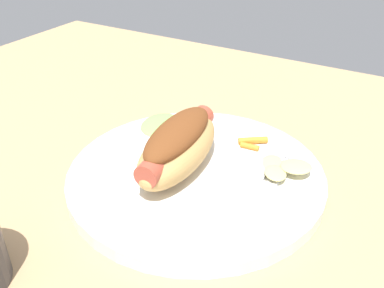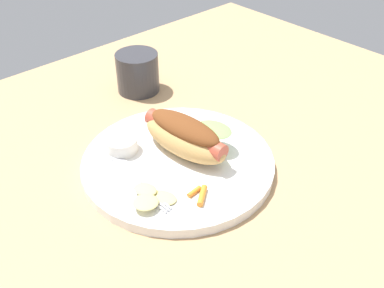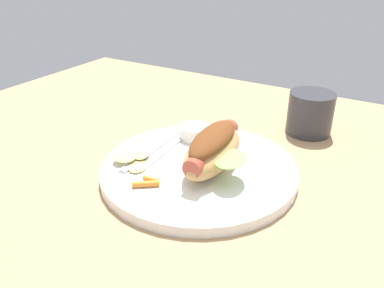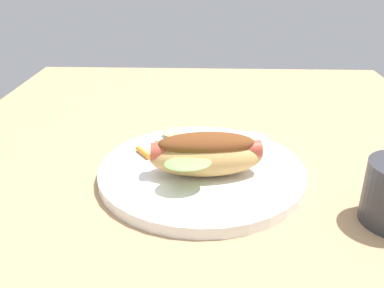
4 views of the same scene
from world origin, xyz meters
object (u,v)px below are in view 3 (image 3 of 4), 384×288
chips_pile (134,159)px  hot_dog (212,149)px  drinking_cup (310,113)px  plate (197,169)px  knife (168,148)px  sauce_ramekin (195,132)px  fork (154,148)px  carrot_garnish (147,183)px

chips_pile → hot_dog: bearing=24.0°
hot_dog → drinking_cup: (8.01, 23.01, -0.88)cm
plate → knife: 6.92cm
knife → sauce_ramekin: bearing=159.4°
fork → chips_pile: size_ratio=2.38×
knife → chips_pile: (-1.74, -6.58, 0.48)cm
fork → knife: bearing=125.0°
plate → hot_dog: (2.41, 0.19, 3.91)cm
sauce_ramekin → knife: sauce_ramekin is taller
plate → chips_pile: 9.57cm
carrot_garnish → fork: bearing=120.5°
knife → drinking_cup: 27.21cm
hot_dog → carrot_garnish: 10.46cm
hot_dog → sauce_ramekin: hot_dog is taller
chips_pile → carrot_garnish: (5.33, -3.81, -0.26)cm
sauce_ramekin → carrot_garnish: (1.74, -15.81, -0.75)cm
sauce_ramekin → chips_pile: sauce_ramekin is taller
fork → drinking_cup: 29.34cm
hot_dog → sauce_ramekin: size_ratio=3.19×
plate → knife: knife is taller
chips_pile → drinking_cup: drinking_cup is taller
hot_dog → drinking_cup: 24.38cm
knife → drinking_cup: drinking_cup is taller
fork → carrot_garnish: 10.52cm
plate → drinking_cup: size_ratio=3.61×
carrot_garnish → knife: bearing=109.1°
fork → carrot_garnish: bearing=28.4°
sauce_ramekin → chips_pile: (-3.58, -12.00, -0.49)cm
plate → carrot_garnish: carrot_garnish is taller
sauce_ramekin → hot_dog: bearing=-45.6°
chips_pile → plate: bearing=28.9°
chips_pile → drinking_cup: (18.70, 27.76, 1.57)cm
knife → chips_pile: bearing=-16.6°
sauce_ramekin → fork: sauce_ramekin is taller
fork → carrot_garnish: carrot_garnish is taller
plate → chips_pile: size_ratio=4.31×
plate → hot_dog: hot_dog is taller
hot_dog → drinking_cup: bearing=155.2°
hot_dog → carrot_garnish: (-5.36, -8.56, -2.70)cm
sauce_ramekin → chips_pile: 12.53cm
sauce_ramekin → fork: bearing=-118.1°
hot_dog → chips_pile: hot_dog is taller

